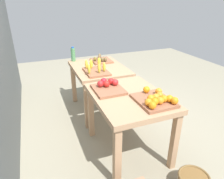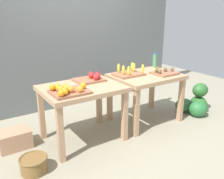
% 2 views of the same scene
% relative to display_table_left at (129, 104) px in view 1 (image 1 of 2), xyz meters
% --- Properties ---
extents(ground_plane, '(8.00, 8.00, 0.00)m').
position_rel_display_table_left_xyz_m(ground_plane, '(0.56, 0.00, -0.66)').
color(ground_plane, gray).
extents(display_table_left, '(1.04, 0.80, 0.77)m').
position_rel_display_table_left_xyz_m(display_table_left, '(0.00, 0.00, 0.00)').
color(display_table_left, tan).
rests_on(display_table_left, ground_plane).
extents(display_table_right, '(1.04, 0.80, 0.77)m').
position_rel_display_table_left_xyz_m(display_table_right, '(1.12, 0.00, 0.00)').
color(display_table_right, tan).
rests_on(display_table_right, ground_plane).
extents(orange_bin, '(0.44, 0.37, 0.11)m').
position_rel_display_table_left_xyz_m(orange_bin, '(-0.27, -0.18, 0.16)').
color(orange_bin, '#986144').
rests_on(orange_bin, display_table_left).
extents(apple_bin, '(0.40, 0.34, 0.11)m').
position_rel_display_table_left_xyz_m(apple_bin, '(0.24, 0.17, 0.15)').
color(apple_bin, '#986144').
rests_on(apple_bin, display_table_left).
extents(banana_crate, '(0.44, 0.32, 0.17)m').
position_rel_display_table_left_xyz_m(banana_crate, '(0.88, 0.12, 0.15)').
color(banana_crate, '#986144').
rests_on(banana_crate, display_table_right).
extents(kiwi_bin, '(0.36, 0.32, 0.10)m').
position_rel_display_table_left_xyz_m(kiwi_bin, '(1.37, -0.13, 0.14)').
color(kiwi_bin, '#986144').
rests_on(kiwi_bin, display_table_right).
extents(water_bottle, '(0.07, 0.07, 0.25)m').
position_rel_display_table_left_xyz_m(water_bottle, '(1.58, 0.31, 0.23)').
color(water_bottle, '#4C8C59').
rests_on(water_bottle, display_table_right).
extents(watermelon_pile, '(0.62, 0.65, 0.51)m').
position_rel_display_table_left_xyz_m(watermelon_pile, '(2.08, -0.25, -0.47)').
color(watermelon_pile, '#2D6428').
rests_on(watermelon_pile, ground_plane).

